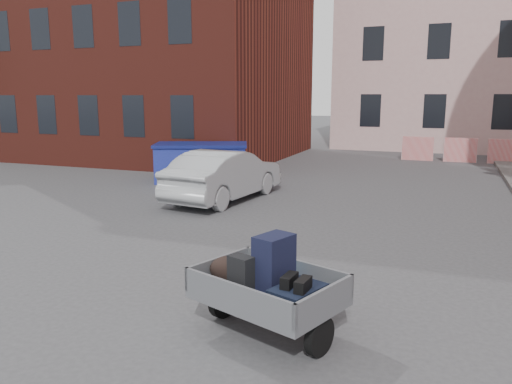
% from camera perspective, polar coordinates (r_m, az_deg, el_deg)
% --- Properties ---
extents(ground, '(120.00, 120.00, 0.00)m').
position_cam_1_polar(ground, '(8.72, -5.05, -7.42)').
color(ground, '#38383A').
rests_on(ground, ground).
extents(building_pink, '(16.00, 8.00, 14.00)m').
position_cam_1_polar(building_pink, '(29.82, 26.66, 18.09)').
color(building_pink, '#C79A99').
rests_on(building_pink, ground).
extents(far_building, '(6.00, 6.00, 8.00)m').
position_cam_1_polar(far_building, '(37.77, -18.26, 12.36)').
color(far_building, maroon).
rests_on(far_building, ground).
extents(barriers, '(4.70, 0.18, 1.00)m').
position_cam_1_polar(barriers, '(22.54, 22.31, 4.46)').
color(barriers, red).
rests_on(barriers, ground).
extents(trailer, '(1.88, 1.98, 1.20)m').
position_cam_1_polar(trailer, '(5.82, 1.26, -10.58)').
color(trailer, black).
rests_on(trailer, ground).
extents(dumpster, '(3.29, 2.51, 1.23)m').
position_cam_1_polar(dumpster, '(16.26, -6.26, 3.41)').
color(dumpster, navy).
rests_on(dumpster, ground).
extents(silver_car, '(1.89, 4.20, 1.34)m').
position_cam_1_polar(silver_car, '(13.26, -3.58, 1.96)').
color(silver_car, '#999CA0').
rests_on(silver_car, ground).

